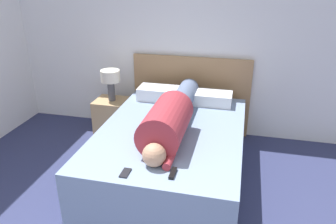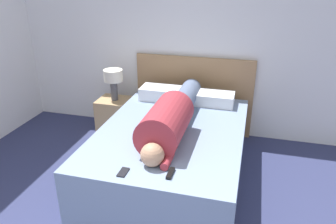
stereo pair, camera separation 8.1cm
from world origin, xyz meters
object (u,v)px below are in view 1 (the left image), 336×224
object	(u,v)px
table_lamp	(110,79)
pillow_near_headboard	(158,93)
bed	(171,153)
person_lying	(172,117)
pillow_second	(212,98)
tv_remote	(173,173)
cell_phone	(125,173)
nightstand	(113,117)

from	to	relation	value
table_lamp	pillow_near_headboard	xyz separation A→B (m)	(0.64, -0.03, -0.13)
bed	person_lying	size ratio (longest dim) A/B	1.15
pillow_near_headboard	pillow_second	distance (m)	0.67
bed	tv_remote	xyz separation A→B (m)	(0.19, -0.79, 0.30)
table_lamp	cell_phone	distance (m)	1.87
pillow_second	tv_remote	size ratio (longest dim) A/B	3.06
table_lamp	pillow_second	bearing A→B (deg)	-1.46
pillow_second	cell_phone	world-z (taller)	pillow_second
nightstand	pillow_near_headboard	bearing A→B (deg)	-2.98
bed	tv_remote	world-z (taller)	tv_remote
table_lamp	pillow_near_headboard	distance (m)	0.66
bed	tv_remote	distance (m)	0.87
pillow_near_headboard	tv_remote	xyz separation A→B (m)	(0.54, -1.57, -0.07)
person_lying	tv_remote	xyz separation A→B (m)	(0.18, -0.73, -0.15)
bed	tv_remote	size ratio (longest dim) A/B	13.48
bed	table_lamp	bearing A→B (deg)	140.60
nightstand	cell_phone	bearing A→B (deg)	-64.27
tv_remote	cell_phone	distance (m)	0.38
nightstand	pillow_second	distance (m)	1.38
nightstand	tv_remote	bearing A→B (deg)	-53.65
person_lying	cell_phone	xyz separation A→B (m)	(-0.19, -0.80, -0.16)
pillow_near_headboard	pillow_second	world-z (taller)	pillow_near_headboard
pillow_second	tv_remote	xyz separation A→B (m)	(-0.14, -1.57, -0.06)
bed	person_lying	bearing A→B (deg)	-76.59
pillow_near_headboard	tv_remote	size ratio (longest dim) A/B	3.23
table_lamp	pillow_near_headboard	size ratio (longest dim) A/B	0.84
bed	cell_phone	bearing A→B (deg)	-101.66
table_lamp	tv_remote	distance (m)	2.00
bed	nightstand	xyz separation A→B (m)	(-0.99, 0.81, -0.04)
pillow_near_headboard	cell_phone	size ratio (longest dim) A/B	3.72
pillow_second	bed	bearing A→B (deg)	-112.89
bed	nightstand	bearing A→B (deg)	140.60
nightstand	pillow_near_headboard	distance (m)	0.76
nightstand	pillow_second	size ratio (longest dim) A/B	1.07
person_lying	pillow_second	world-z (taller)	person_lying
bed	person_lying	distance (m)	0.46
table_lamp	cell_phone	xyz separation A→B (m)	(0.81, -1.68, -0.20)
person_lying	cell_phone	bearing A→B (deg)	-103.55
bed	pillow_near_headboard	bearing A→B (deg)	113.91
person_lying	pillow_near_headboard	size ratio (longest dim) A/B	3.64
cell_phone	pillow_near_headboard	bearing A→B (deg)	95.76
cell_phone	nightstand	bearing A→B (deg)	115.73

